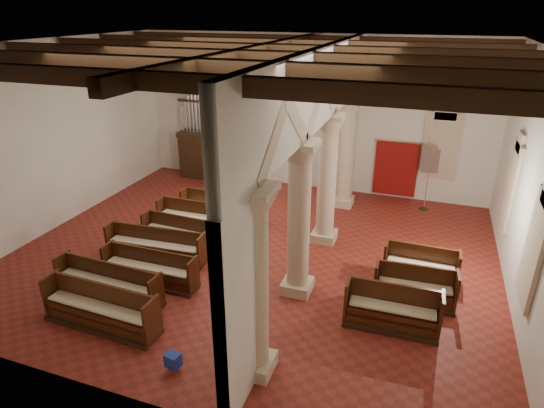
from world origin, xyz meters
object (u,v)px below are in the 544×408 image
(pipe_organ, at_px, (203,147))
(nave_pew_0, at_px, (101,313))
(processional_banner, at_px, (427,189))
(lectern, at_px, (210,176))
(aisle_pew_0, at_px, (391,314))

(pipe_organ, distance_m, nave_pew_0, 10.24)
(pipe_organ, bearing_deg, processional_banner, -2.42)
(pipe_organ, height_order, processional_banner, pipe_organ)
(lectern, xyz_separation_m, nave_pew_0, (1.71, -8.97, -0.12))
(pipe_organ, relative_size, nave_pew_0, 1.50)
(lectern, bearing_deg, pipe_organ, 104.58)
(lectern, xyz_separation_m, aisle_pew_0, (8.06, -6.75, -0.11))
(pipe_organ, relative_size, lectern, 3.87)
(pipe_organ, bearing_deg, aisle_pew_0, -41.20)
(nave_pew_0, relative_size, aisle_pew_0, 1.35)
(processional_banner, relative_size, aisle_pew_0, 1.15)
(processional_banner, bearing_deg, aisle_pew_0, -98.43)
(lectern, relative_size, processional_banner, 0.46)
(pipe_organ, distance_m, lectern, 1.48)
(aisle_pew_0, bearing_deg, pipe_organ, 137.34)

